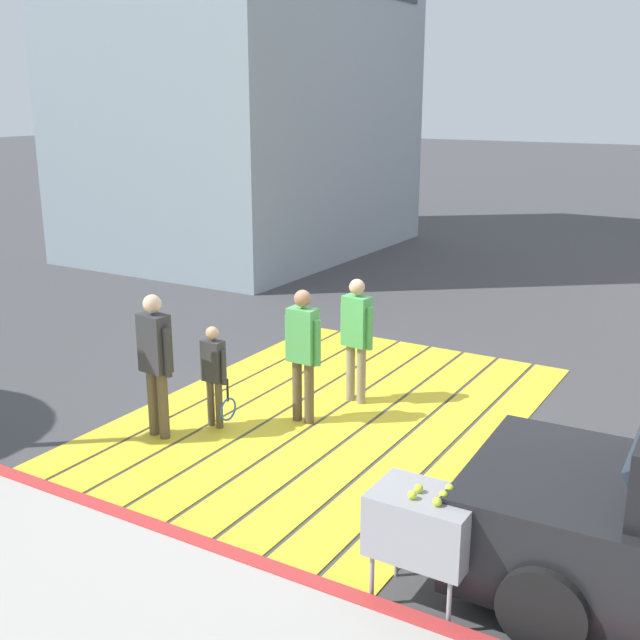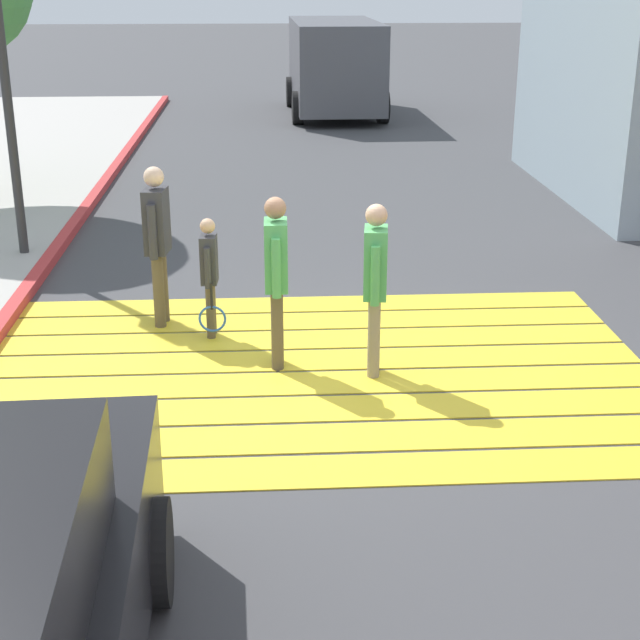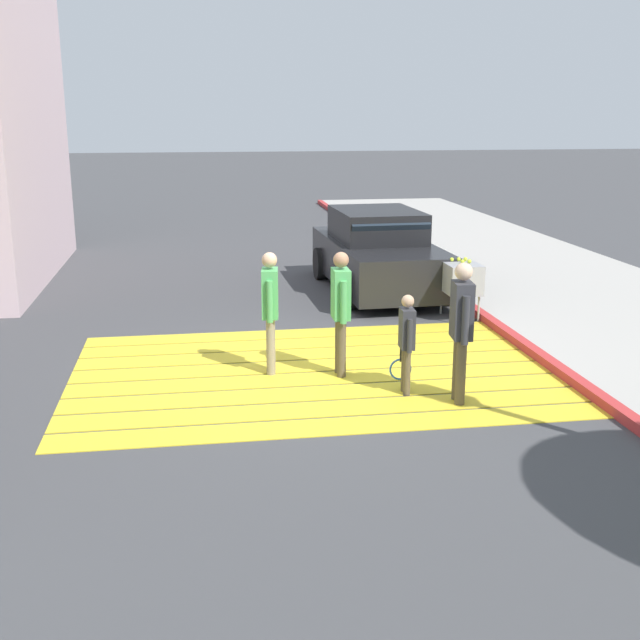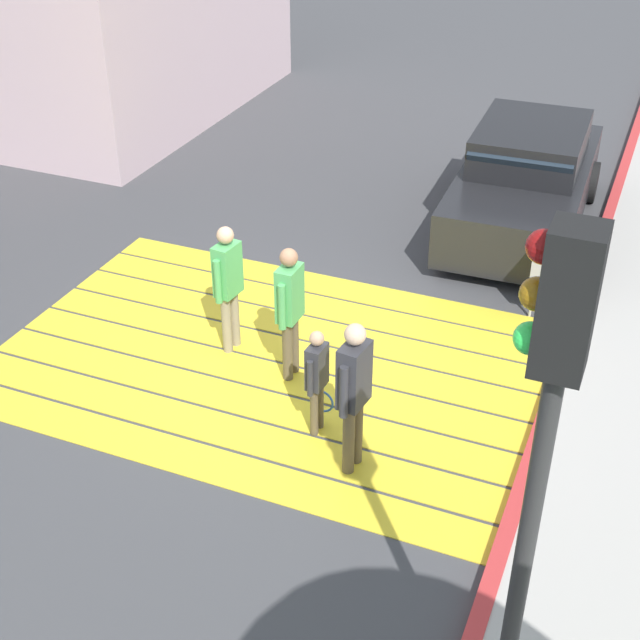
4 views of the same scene
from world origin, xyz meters
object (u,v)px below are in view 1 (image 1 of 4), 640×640
Objects in this scene: pedestrian_adult_lead at (356,332)px; pedestrian_adult_trailing at (303,347)px; tennis_ball_cart at (424,524)px; pedestrian_adult_side at (155,356)px; pedestrian_child_with_racket at (214,372)px.

pedestrian_adult_trailing is (-0.90, 0.24, 0.01)m from pedestrian_adult_lead.
tennis_ball_cart is 0.62× the size of pedestrian_adult_lead.
pedestrian_adult_side is (-2.12, 1.46, 0.04)m from pedestrian_adult_lead.
pedestrian_child_with_racket is at bearing 146.06° from pedestrian_adult_lead.
pedestrian_adult_lead is 0.96× the size of pedestrian_adult_side.
pedestrian_adult_lead is at bearing -33.94° from pedestrian_child_with_racket.
pedestrian_child_with_racket is (1.88, 3.50, 0.01)m from tennis_ball_cart.
tennis_ball_cart is 0.80× the size of pedestrian_child_with_racket.
pedestrian_adult_lead is 0.99× the size of pedestrian_adult_trailing.
pedestrian_adult_lead is 1.30× the size of pedestrian_child_with_racket.
tennis_ball_cart is 3.97m from pedestrian_child_with_racket.
pedestrian_adult_trailing is at bearing 164.99° from pedestrian_adult_lead.
pedestrian_adult_lead is (3.45, 2.44, 0.26)m from tennis_ball_cart.
pedestrian_adult_lead reaches higher than pedestrian_child_with_racket.
pedestrian_adult_trailing is at bearing -50.57° from pedestrian_child_with_racket.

